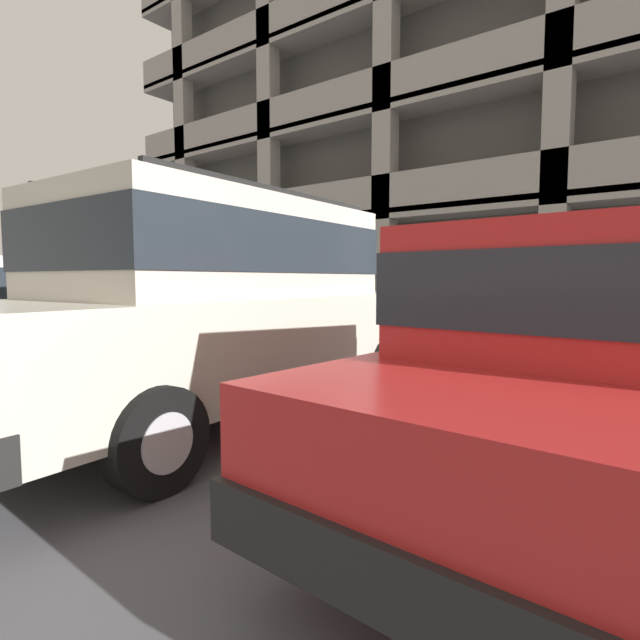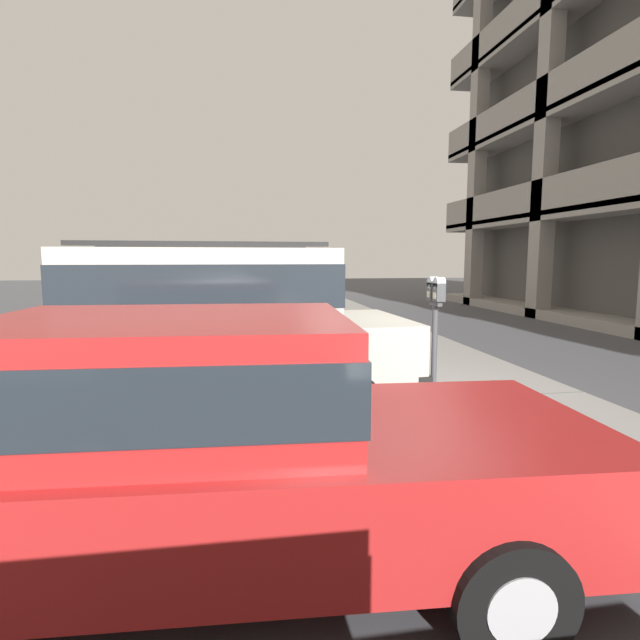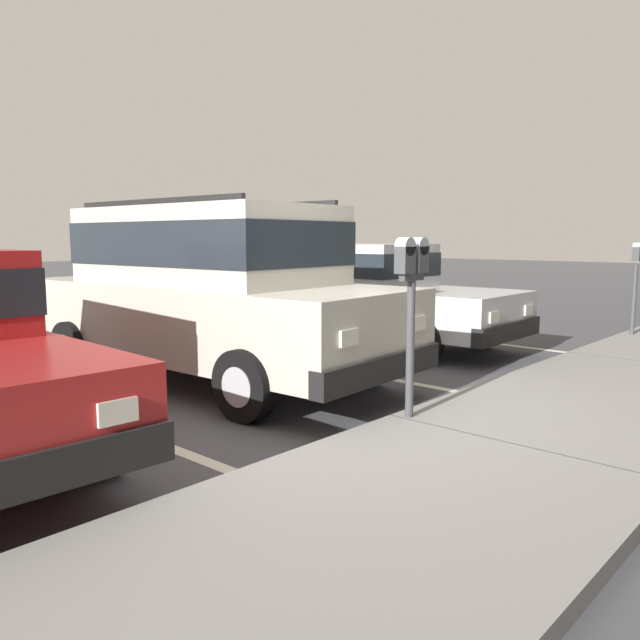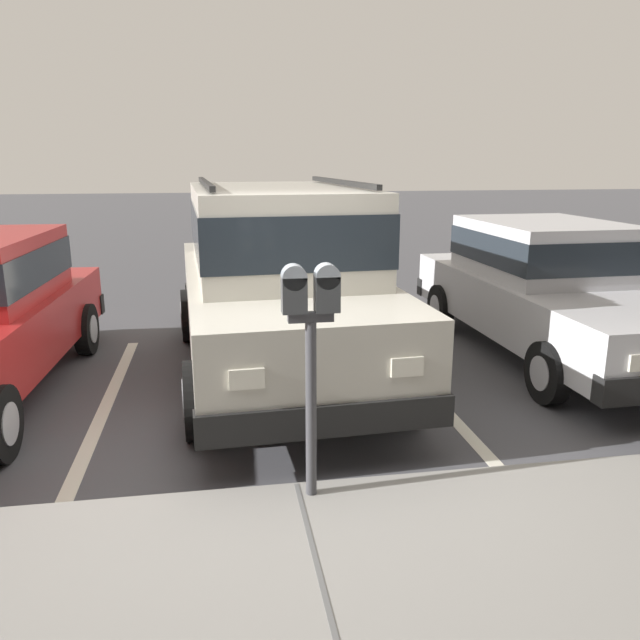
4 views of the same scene
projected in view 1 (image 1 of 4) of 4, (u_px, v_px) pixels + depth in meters
The scene contains 9 objects.
ground_plane at pixel (373, 382), 6.50m from camera, with size 80.00×80.00×0.10m.
sidewalk at pixel (419, 361), 7.51m from camera, with size 40.00×2.20×0.12m.
parking_stall_lines at pixel (439, 423), 4.44m from camera, with size 12.54×4.80×0.01m.
silver_suv at pixel (223, 301), 4.59m from camera, with size 2.20×4.87×2.03m.
red_sedan at pixel (44, 315), 6.42m from camera, with size 1.91×4.51×1.54m.
dark_hatchback at pixel (600, 359), 2.90m from camera, with size 1.98×4.55×1.54m.
parking_meter_near at pixel (383, 282), 6.72m from camera, with size 0.35×0.12×1.52m.
parking_meter_far at pixel (129, 289), 10.55m from camera, with size 0.15×0.12×1.45m.
parking_garage at pixel (604, 25), 15.19m from camera, with size 32.00×10.00×19.25m.
Camera 1 is at (3.38, -5.49, 1.28)m, focal length 28.00 mm.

